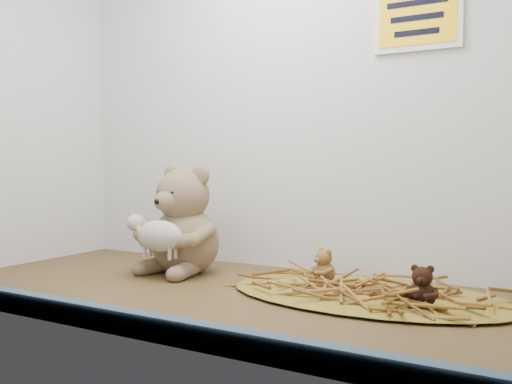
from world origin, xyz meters
The scene contains 8 objects.
alcove_shell centered at (0.00, 9.00, 45.00)cm, with size 120.40×60.20×90.40cm.
front_rail centered at (0.00, -28.80, 1.80)cm, with size 119.28×2.20×3.60cm, color #334E63.
straw_bed centered at (26.39, 11.05, 0.54)cm, with size 55.47×32.21×1.07cm, color brown.
main_teddy centered at (-18.13, 13.41, 12.36)cm, with size 19.93×21.04×24.72cm, color #8B7656, non-canonical shape.
toy_lamb centered at (-18.13, 4.55, 9.38)cm, with size 14.78×9.02×9.55cm, color silver, non-canonical shape.
mini_teddy_tan centered at (15.30, 16.01, 4.51)cm, with size 5.54×5.85×6.87cm, color olive, non-canonical shape.
mini_teddy_brown centered at (37.48, 6.09, 4.62)cm, with size 5.72×6.04×7.09cm, color black, non-canonical shape.
wall_sign centered at (30.00, 29.40, 55.00)cm, with size 16.00×1.20×11.00cm, color yellow.
Camera 1 is at (60.89, -90.64, 25.27)cm, focal length 40.00 mm.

